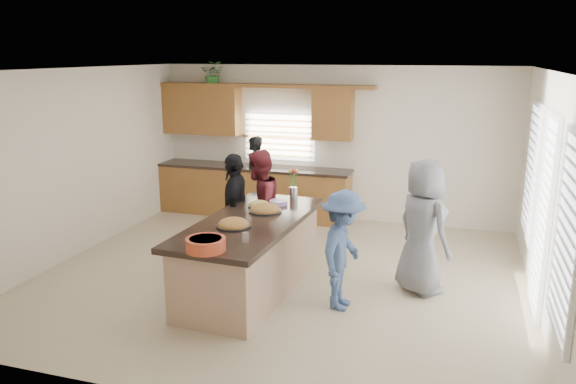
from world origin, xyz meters
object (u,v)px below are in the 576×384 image
(woman_left_back, at_px, (254,177))
(woman_left_mid, at_px, (259,206))
(salad_bowl, at_px, (206,244))
(woman_right_front, at_px, (423,227))
(woman_left_front, at_px, (235,209))
(island, at_px, (251,257))
(woman_right_back, at_px, (343,250))

(woman_left_back, relative_size, woman_left_mid, 0.92)
(salad_bowl, height_order, woman_right_front, woman_right_front)
(woman_left_back, xyz_separation_m, woman_left_front, (0.57, -2.27, 0.05))
(woman_left_front, bearing_deg, woman_right_front, 67.52)
(woman_right_front, bearing_deg, island, 62.02)
(island, xyz_separation_m, salad_bowl, (-0.04, -1.20, 0.58))
(woman_left_back, distance_m, woman_left_front, 2.34)
(woman_left_back, bearing_deg, woman_right_front, 19.99)
(island, distance_m, woman_left_mid, 1.17)
(island, bearing_deg, woman_left_front, 125.75)
(woman_left_mid, xyz_separation_m, woman_right_back, (1.51, -1.22, -0.10))
(salad_bowl, bearing_deg, island, 87.93)
(woman_right_back, height_order, woman_right_front, woman_right_front)
(island, relative_size, woman_left_front, 1.69)
(woman_left_back, height_order, woman_right_back, woman_left_back)
(island, distance_m, salad_bowl, 1.33)
(island, relative_size, woman_right_back, 1.89)
(salad_bowl, distance_m, woman_right_front, 2.81)
(woman_right_back, bearing_deg, island, 88.50)
(woman_right_back, bearing_deg, salad_bowl, 134.88)
(woman_left_back, height_order, woman_right_front, woman_right_front)
(salad_bowl, distance_m, woman_left_back, 4.50)
(salad_bowl, bearing_deg, woman_right_front, 40.13)
(woman_left_mid, height_order, woman_right_front, woman_right_front)
(island, height_order, woman_left_front, woman_left_front)
(woman_left_front, bearing_deg, woman_right_back, 43.58)
(salad_bowl, xyz_separation_m, woman_left_back, (-1.09, 4.36, -0.27))
(woman_left_mid, xyz_separation_m, woman_left_front, (-0.30, -0.19, -0.01))
(salad_bowl, xyz_separation_m, woman_left_mid, (-0.23, 2.27, -0.20))
(woman_left_back, relative_size, woman_left_front, 0.94)
(woman_left_mid, bearing_deg, salad_bowl, 8.80)
(woman_left_back, relative_size, woman_right_front, 0.88)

